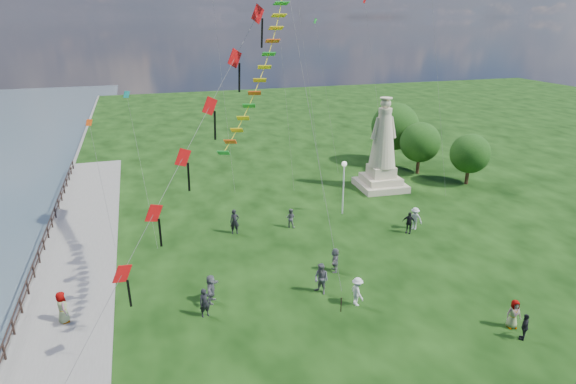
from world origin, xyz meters
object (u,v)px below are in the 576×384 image
object	(u,v)px
person_9	(409,222)
person_10	(63,309)
person_0	(205,303)
person_6	(235,222)
person_4	(514,314)
statue	(382,155)
lamppost	(344,176)
person_5	(211,289)
person_11	(335,260)
person_7	(290,218)
person_8	(415,218)
person_3	(525,327)
person_2	(357,292)
person_1	(321,279)

from	to	relation	value
person_9	person_10	xyz separation A→B (m)	(-23.47, -4.62, 0.05)
person_0	person_9	distance (m)	17.36
person_6	person_4	bearing A→B (deg)	-49.13
person_6	person_9	xyz separation A→B (m)	(12.52, -3.84, -0.11)
statue	lamppost	size ratio (longest dim) A/B	1.90
person_9	person_5	bearing A→B (deg)	-119.44
person_6	person_11	xyz separation A→B (m)	(4.96, -7.58, -0.15)
person_10	person_11	xyz separation A→B (m)	(15.92, 0.89, -0.09)
person_4	person_5	world-z (taller)	person_5
person_9	person_7	bearing A→B (deg)	-161.28
person_8	person_6	bearing A→B (deg)	-144.05
person_7	person_10	xyz separation A→B (m)	(-15.30, -8.32, 0.13)
person_0	person_3	xyz separation A→B (m)	(15.06, -6.83, -0.10)
person_6	person_8	world-z (taller)	person_6
person_3	person_4	xyz separation A→B (m)	(0.17, 0.99, 0.08)
statue	person_3	world-z (taller)	statue
person_4	person_2	bearing A→B (deg)	158.96
person_2	person_4	size ratio (longest dim) A/B	1.06
person_7	person_2	bearing A→B (deg)	125.52
person_6	person_10	bearing A→B (deg)	-137.39
statue	lamppost	world-z (taller)	statue
person_9	person_11	world-z (taller)	person_9
lamppost	person_0	size ratio (longest dim) A/B	2.71
person_3	person_5	bearing A→B (deg)	-69.98
person_0	person_9	xyz separation A→B (m)	(16.21, 6.21, 0.02)
person_7	person_0	bearing A→B (deg)	84.95
person_4	person_10	bearing A→B (deg)	173.05
person_1	person_3	distance (m)	10.86
person_5	person_4	bearing A→B (deg)	-92.36
person_0	person_1	size ratio (longest dim) A/B	0.87
lamppost	person_0	distance (m)	17.31
lamppost	person_3	world-z (taller)	lamppost
person_0	person_11	size ratio (longest dim) A/B	1.04
person_1	person_7	xyz separation A→B (m)	(1.19, 9.63, -0.20)
person_2	person_5	size ratio (longest dim) A/B	0.99
person_2	person_1	bearing A→B (deg)	35.32
person_5	statue	bearing A→B (deg)	-27.89
person_4	statue	bearing A→B (deg)	91.53
person_5	person_10	distance (m)	7.81
person_2	person_7	bearing A→B (deg)	-3.53
person_5	lamppost	bearing A→B (deg)	-27.92
person_6	person_0	bearing A→B (deg)	-105.26
lamppost	person_4	bearing A→B (deg)	-82.48
person_1	person_4	size ratio (longest dim) A/B	1.19
person_4	person_9	world-z (taller)	person_9
person_7	person_9	bearing A→B (deg)	-170.34
statue	person_9	distance (m)	10.48
person_0	person_11	xyz separation A→B (m)	(8.65, 2.48, -0.03)
person_10	person_4	bearing A→B (deg)	-125.32
lamppost	person_7	xyz separation A→B (m)	(-4.94, -1.29, -2.50)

